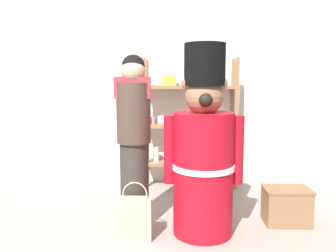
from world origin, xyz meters
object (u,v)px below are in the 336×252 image
(display_crate, at_px, (286,206))
(merchandise_shelf, at_px, (189,123))
(person_shopper, at_px, (134,137))
(shopping_bag, at_px, (135,218))
(teddy_bear_guard, at_px, (203,154))

(display_crate, bearing_deg, merchandise_shelf, 127.27)
(person_shopper, relative_size, display_crate, 3.69)
(merchandise_shelf, xyz_separation_m, person_shopper, (-0.57, -1.33, 0.02))
(display_crate, bearing_deg, person_shopper, -175.89)
(shopping_bag, bearing_deg, merchandise_shelf, 71.80)
(shopping_bag, distance_m, display_crate, 1.51)
(person_shopper, height_order, shopping_bag, person_shopper)
(teddy_bear_guard, bearing_deg, shopping_bag, -166.48)
(shopping_bag, relative_size, display_crate, 1.18)
(merchandise_shelf, height_order, shopping_bag, merchandise_shelf)
(shopping_bag, bearing_deg, teddy_bear_guard, 13.52)
(teddy_bear_guard, distance_m, display_crate, 1.05)
(person_shopper, bearing_deg, shopping_bag, -82.38)
(teddy_bear_guard, xyz_separation_m, display_crate, (0.85, 0.23, -0.57))
(shopping_bag, bearing_deg, person_shopper, 97.62)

